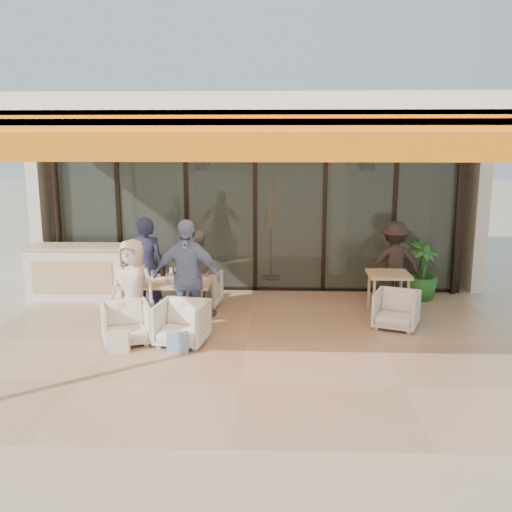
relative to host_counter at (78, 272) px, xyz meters
The scene contains 21 objects.
ground 4.09m from the host_counter, 34.45° to the right, with size 70.00×70.00×0.00m, color #C6B293.
terrace_floor 4.09m from the host_counter, 34.45° to the right, with size 8.00×6.00×0.01m, color tan.
terrace_structure 5.01m from the host_counter, 37.42° to the right, with size 8.00×6.00×3.40m.
glass_storefront 3.58m from the host_counter, 11.90° to the left, with size 8.08×0.10×3.20m.
interior_block 4.82m from the host_counter, 42.00° to the left, with size 9.05×3.62×3.52m.
host_counter is the anchor object (origin of this frame).
dining_table 2.44m from the host_counter, 36.08° to the right, with size 1.50×0.90×0.93m.
chair_far_left 1.64m from the host_counter, 17.51° to the right, with size 0.72×0.67×0.74m, color white.
chair_far_right 2.45m from the host_counter, 11.57° to the right, with size 0.71×0.66×0.73m, color white.
chair_near_left 2.86m from the host_counter, 56.96° to the right, with size 0.67×0.63×0.69m, color white.
chair_near_right 3.39m from the host_counter, 44.95° to the right, with size 0.71×0.66×0.73m, color white.
diner_navy 1.87m from the host_counter, 32.50° to the right, with size 0.63×0.41×1.72m, color #1B213C.
diner_grey 2.60m from the host_counter, 22.47° to the right, with size 0.73×0.57×1.50m, color slate.
diner_cream 2.46m from the host_counter, 50.57° to the right, with size 0.73×0.48×1.50m, color beige.
diner_periwinkle 3.07m from the host_counter, 38.29° to the right, with size 1.06×0.44×1.81m, color #7489C2.
tote_bag_cream 3.21m from the host_counter, 60.88° to the right, with size 0.30×0.10×0.34m, color silver.
tote_bag_blue 3.69m from the host_counter, 49.37° to the right, with size 0.30×0.10×0.34m, color #99BFD8.
side_table 5.75m from the host_counter, ahead, with size 0.70×0.70×0.74m.
side_chair 5.90m from the host_counter, 14.93° to the right, with size 0.66×0.62×0.68m, color white.
standing_woman 5.94m from the host_counter, ahead, with size 0.99×0.57×1.53m, color black.
potted_palm 6.49m from the host_counter, ahead, with size 0.64×0.64×1.15m, color #1E5919.
Camera 1 is at (0.46, -8.07, 2.99)m, focal length 40.00 mm.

